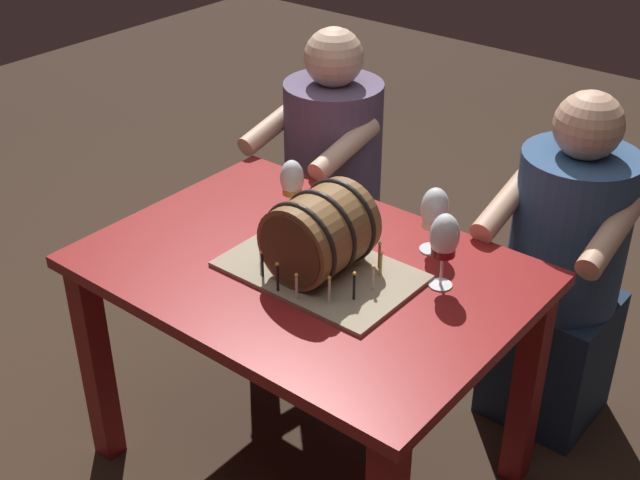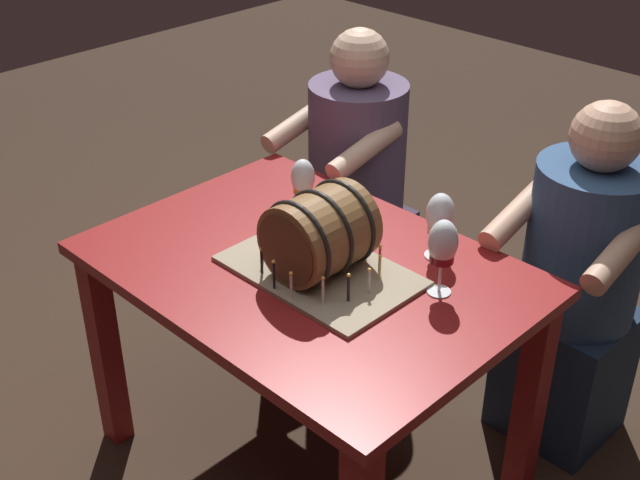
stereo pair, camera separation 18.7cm
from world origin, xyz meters
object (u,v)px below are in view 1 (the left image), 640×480
person_seated_right (561,279)px  person_seated_left (332,192)px  dining_table (307,302)px  barrel_cake (320,238)px  wine_glass_white (435,211)px  wine_glass_amber (292,181)px  wine_glass_red (444,239)px

person_seated_right → person_seated_left: bearing=180.0°
dining_table → barrel_cake: 0.24m
person_seated_right → wine_glass_white: bearing=-119.3°
wine_glass_white → wine_glass_amber: wine_glass_white is taller
wine_glass_white → wine_glass_red: (0.11, -0.14, 0.02)m
dining_table → person_seated_left: size_ratio=1.03×
wine_glass_red → barrel_cake: bearing=-152.1°
wine_glass_red → wine_glass_white: bearing=129.5°
wine_glass_white → wine_glass_red: size_ratio=0.91×
dining_table → wine_glass_white: wine_glass_white is taller
dining_table → wine_glass_amber: size_ratio=6.49×
wine_glass_white → person_seated_right: bearing=60.7°
wine_glass_white → barrel_cake: bearing=-120.6°
wine_glass_white → wine_glass_amber: (-0.42, -0.09, -0.01)m
wine_glass_red → person_seated_right: person_seated_right is taller
wine_glass_amber → person_seated_right: person_seated_right is taller
dining_table → barrel_cake: size_ratio=2.30×
wine_glass_red → person_seated_left: (-0.77, 0.54, -0.34)m
dining_table → person_seated_left: bearing=123.3°
wine_glass_white → person_seated_left: bearing=148.7°
wine_glass_white → person_seated_left: (-0.66, 0.40, -0.32)m
person_seated_left → wine_glass_red: bearing=-34.8°
wine_glass_amber → wine_glass_white: bearing=12.3°
person_seated_left → person_seated_right: bearing=-0.0°
dining_table → wine_glass_red: 0.44m
wine_glass_white → person_seated_right: size_ratio=0.17×
wine_glass_white → person_seated_left: size_ratio=0.17×
person_seated_right → barrel_cake: bearing=-119.8°
barrel_cake → wine_glass_white: (0.17, 0.28, 0.01)m
wine_glass_amber → person_seated_right: bearing=37.3°
barrel_cake → wine_glass_amber: bearing=143.5°
dining_table → wine_glass_amber: 0.36m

